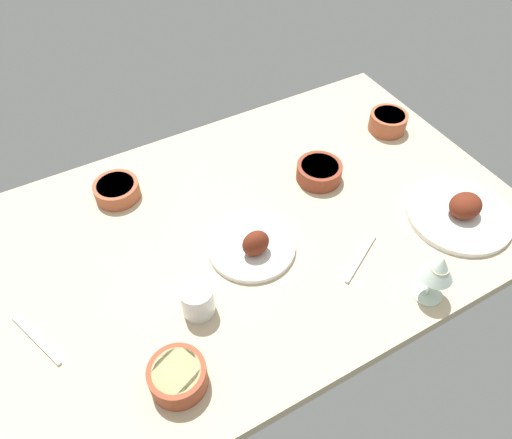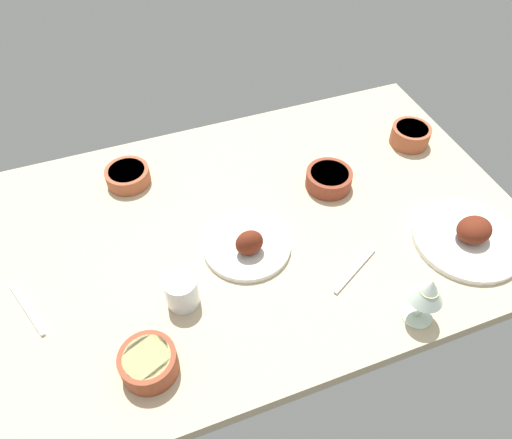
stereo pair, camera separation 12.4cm
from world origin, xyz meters
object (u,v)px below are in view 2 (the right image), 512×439
(plate_center_main, at_px, (247,244))
(bowl_soup, at_px, (410,135))
(bowl_onions, at_px, (128,175))
(plate_near_viewer, at_px, (469,237))
(bowl_sauce, at_px, (329,178))
(water_tumbler, at_px, (182,291))
(fork_loose, at_px, (355,271))
(wine_glass, at_px, (428,292))
(spoon_loose, at_px, (26,309))
(bowl_potatoes, at_px, (149,362))

(plate_center_main, bearing_deg, bowl_soup, 19.84)
(bowl_soup, bearing_deg, bowl_onions, 171.40)
(plate_near_viewer, bearing_deg, bowl_onions, 146.11)
(plate_center_main, xyz_separation_m, bowl_sauce, (0.29, 0.14, 0.01))
(plate_near_viewer, xyz_separation_m, water_tumbler, (-0.73, 0.08, 0.02))
(fork_loose, bearing_deg, bowl_sauce, -132.22)
(bowl_sauce, xyz_separation_m, fork_loose, (-0.07, -0.29, -0.02))
(bowl_soup, distance_m, water_tumbler, 0.86)
(wine_glass, xyz_separation_m, fork_loose, (-0.07, 0.16, -0.10))
(bowl_soup, distance_m, bowl_onions, 0.85)
(bowl_soup, height_order, wine_glass, wine_glass)
(wine_glass, bearing_deg, bowl_sauce, 90.34)
(plate_near_viewer, height_order, bowl_sauce, plate_near_viewer)
(plate_near_viewer, bearing_deg, bowl_sauce, 128.54)
(spoon_loose, bearing_deg, bowl_soup, -101.02)
(bowl_onions, height_order, spoon_loose, bowl_onions)
(bowl_soup, bearing_deg, bowl_sauce, -165.25)
(plate_center_main, distance_m, spoon_loose, 0.53)
(bowl_potatoes, bearing_deg, fork_loose, 7.88)
(bowl_onions, xyz_separation_m, water_tumbler, (0.05, -0.44, 0.02))
(water_tumbler, distance_m, spoon_loose, 0.36)
(bowl_sauce, xyz_separation_m, wine_glass, (0.00, -0.45, 0.07))
(bowl_potatoes, relative_size, bowl_soup, 1.01)
(water_tumbler, bearing_deg, spoon_loose, 163.38)
(fork_loose, height_order, spoon_loose, same)
(plate_near_viewer, height_order, plate_center_main, plate_center_main)
(wine_glass, bearing_deg, plate_center_main, 133.16)
(bowl_soup, height_order, fork_loose, bowl_soup)
(bowl_potatoes, distance_m, bowl_soup, 1.01)
(bowl_onions, height_order, water_tumbler, water_tumbler)
(plate_center_main, bearing_deg, fork_loose, -35.30)
(bowl_onions, relative_size, spoon_loose, 0.70)
(wine_glass, relative_size, fork_loose, 0.83)
(bowl_potatoes, bearing_deg, spoon_loose, 134.85)
(bowl_soup, relative_size, water_tumbler, 1.42)
(plate_near_viewer, height_order, bowl_potatoes, plate_near_viewer)
(bowl_potatoes, relative_size, bowl_onions, 0.96)
(wine_glass, relative_size, water_tumbler, 1.70)
(bowl_potatoes, height_order, bowl_onions, bowl_potatoes)
(bowl_potatoes, xyz_separation_m, bowl_sauce, (0.59, 0.36, -0.00))
(plate_center_main, distance_m, fork_loose, 0.27)
(bowl_onions, bearing_deg, water_tumbler, -84.04)
(spoon_loose, bearing_deg, fork_loose, -123.89)
(bowl_potatoes, relative_size, bowl_sauce, 0.92)
(plate_center_main, height_order, bowl_onions, plate_center_main)
(plate_near_viewer, relative_size, bowl_soup, 2.35)
(bowl_potatoes, height_order, bowl_sauce, bowl_potatoes)
(bowl_potatoes, bearing_deg, bowl_onions, 84.05)
(wine_glass, bearing_deg, bowl_soup, 59.45)
(bowl_sauce, xyz_separation_m, spoon_loose, (-0.82, -0.13, -0.02))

